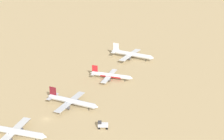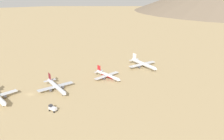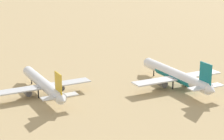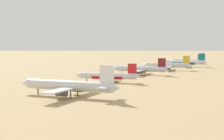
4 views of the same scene
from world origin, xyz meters
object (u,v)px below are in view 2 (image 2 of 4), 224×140
at_px(service_truck, 52,108).
at_px(parked_jet_3, 56,86).
at_px(parked_jet_4, 107,75).
at_px(parked_jet_5, 143,64).

bearing_deg(service_truck, parked_jet_3, 158.50).
distance_m(parked_jet_4, service_truck, 61.51).
distance_m(parked_jet_5, service_truck, 103.98).
height_order(parked_jet_5, service_truck, parked_jet_5).
bearing_deg(parked_jet_5, service_truck, -70.88).
bearing_deg(parked_jet_4, parked_jet_5, 98.48).
bearing_deg(service_truck, parked_jet_5, 109.12).
bearing_deg(parked_jet_3, service_truck, -21.50).
distance_m(parked_jet_3, parked_jet_5, 87.60).
bearing_deg(service_truck, parked_jet_4, 116.67).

